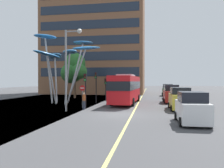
# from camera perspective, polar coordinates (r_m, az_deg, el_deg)

# --- Properties ---
(ground) EXTENTS (120.00, 240.00, 0.10)m
(ground) POSITION_cam_1_polar(r_m,az_deg,el_deg) (19.49, -0.34, -7.80)
(ground) COLOR #424244
(red_bus) EXTENTS (3.11, 11.10, 3.67)m
(red_bus) POSITION_cam_1_polar(r_m,az_deg,el_deg) (28.65, 3.57, -0.94)
(red_bus) COLOR red
(red_bus) RESTS_ON ground
(leaf_sculpture) EXTENTS (9.15, 7.93, 9.15)m
(leaf_sculpture) POSITION_cam_1_polar(r_m,az_deg,el_deg) (29.66, -12.52, 7.86)
(leaf_sculpture) COLOR #9EA0A5
(leaf_sculpture) RESTS_ON ground
(traffic_light_kerb_near) EXTENTS (0.28, 0.42, 3.62)m
(traffic_light_kerb_near) POSITION_cam_1_polar(r_m,az_deg,el_deg) (23.35, -6.75, 0.18)
(traffic_light_kerb_near) COLOR black
(traffic_light_kerb_near) RESTS_ON ground
(traffic_light_kerb_far) EXTENTS (0.28, 0.42, 3.97)m
(traffic_light_kerb_far) POSITION_cam_1_polar(r_m,az_deg,el_deg) (29.00, -4.07, 0.77)
(traffic_light_kerb_far) COLOR black
(traffic_light_kerb_far) RESTS_ON ground
(traffic_light_island_mid) EXTENTS (0.28, 0.42, 3.22)m
(traffic_light_island_mid) POSITION_cam_1_polar(r_m,az_deg,el_deg) (32.18, -1.63, -0.16)
(traffic_light_island_mid) COLOR black
(traffic_light_island_mid) RESTS_ON ground
(traffic_light_opposite) EXTENTS (0.28, 0.42, 3.88)m
(traffic_light_opposite) POSITION_cam_1_polar(r_m,az_deg,el_deg) (39.71, 0.44, 0.67)
(traffic_light_opposite) COLOR black
(traffic_light_opposite) RESTS_ON ground
(car_parked_near) EXTENTS (1.97, 4.05, 2.13)m
(car_parked_near) POSITION_cam_1_polar(r_m,az_deg,el_deg) (16.15, 19.50, -5.84)
(car_parked_near) COLOR silver
(car_parked_near) RESTS_ON ground
(car_parked_mid) EXTENTS (2.08, 4.51, 2.22)m
(car_parked_mid) POSITION_cam_1_polar(r_m,az_deg,el_deg) (23.50, 16.76, -3.67)
(car_parked_mid) COLOR gold
(car_parked_mid) RESTS_ON ground
(car_parked_far) EXTENTS (2.07, 4.38, 2.38)m
(car_parked_far) POSITION_cam_1_polar(r_m,az_deg,el_deg) (30.79, 14.70, -2.53)
(car_parked_far) COLOR maroon
(car_parked_far) RESTS_ON ground
(car_side_street) EXTENTS (1.97, 4.09, 2.14)m
(car_side_street) POSITION_cam_1_polar(r_m,az_deg,el_deg) (38.11, 14.58, -2.07)
(car_side_street) COLOR navy
(car_side_street) RESTS_ON ground
(car_far_side) EXTENTS (2.07, 4.27, 2.29)m
(car_far_side) POSITION_cam_1_polar(r_m,az_deg,el_deg) (44.77, 13.84, -1.56)
(car_far_side) COLOR #2D5138
(car_far_side) RESTS_ON ground
(street_lamp) EXTENTS (1.65, 0.44, 7.72)m
(street_lamp) POSITION_cam_1_polar(r_m,az_deg,el_deg) (21.73, -10.67, 6.19)
(street_lamp) COLOR gray
(street_lamp) RESTS_ON ground
(tree_pavement_near) EXTENTS (4.76, 4.63, 7.69)m
(tree_pavement_near) POSITION_cam_1_polar(r_m,az_deg,el_deg) (38.93, -9.64, 3.58)
(tree_pavement_near) COLOR brown
(tree_pavement_near) RESTS_ON ground
(tree_pavement_far) EXTENTS (5.64, 4.68, 7.84)m
(tree_pavement_far) POSITION_cam_1_polar(r_m,az_deg,el_deg) (49.77, -5.53, 4.13)
(tree_pavement_far) COLOR brown
(tree_pavement_far) RESTS_ON ground
(pedestrian) EXTENTS (0.34, 0.34, 1.70)m
(pedestrian) POSITION_cam_1_polar(r_m,az_deg,el_deg) (22.85, -7.10, -4.27)
(pedestrian) COLOR #2D3342
(pedestrian) RESTS_ON ground
(no_entry_sign) EXTENTS (0.60, 0.12, 2.41)m
(no_entry_sign) POSITION_cam_1_polar(r_m,az_deg,el_deg) (24.25, -7.48, -2.19)
(no_entry_sign) COLOR gray
(no_entry_sign) RESTS_ON ground
(backdrop_building) EXTENTS (22.43, 15.32, 26.22)m
(backdrop_building) POSITION_cam_1_polar(r_m,az_deg,el_deg) (55.54, -3.86, 11.38)
(backdrop_building) COLOR brown
(backdrop_building) RESTS_ON ground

